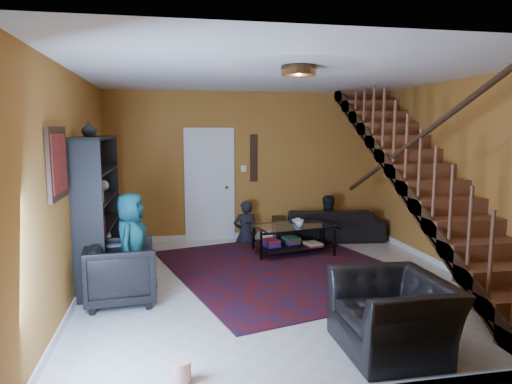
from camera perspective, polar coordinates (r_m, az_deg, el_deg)
The scene contains 21 objects.
floor at distance 6.37m, azimuth 2.99°, elevation -11.34°, with size 5.50×5.50×0.00m, color beige.
room at distance 7.46m, azimuth -9.62°, elevation -8.17°, with size 5.50×5.50×5.50m.
staircase at distance 6.88m, azimuth 20.50°, elevation 1.56°, with size 0.95×5.02×3.18m.
bookshelf at distance 6.61m, azimuth -19.01°, elevation -2.42°, with size 0.35×1.80×2.00m.
door at distance 8.66m, azimuth -5.81°, elevation 0.71°, with size 0.82×0.05×2.05m, color silver.
framed_picture at distance 5.08m, azimuth -23.59°, elevation 3.33°, with size 0.04×0.74×0.74m, color maroon.
wall_hanging at distance 8.74m, azimuth -0.29°, elevation 4.27°, with size 0.14×0.03×0.90m, color black.
ceiling_fixture at distance 5.29m, azimuth 5.36°, elevation 14.85°, with size 0.40×0.40×0.10m, color #3F2814.
rug at distance 6.99m, azimuth 3.58°, elevation -9.51°, with size 3.13×3.58×0.02m, color #400B0C.
sofa at distance 8.84m, azimuth 8.89°, elevation -3.96°, with size 2.05×0.80×0.60m, color black.
armchair_left at distance 5.83m, azimuth -16.48°, elevation -9.61°, with size 0.80×0.83×0.75m, color black.
armchair_right at distance 4.66m, azimuth 16.75°, elevation -14.43°, with size 1.09×0.95×0.71m, color black.
person_adult_a at distance 8.52m, azimuth -1.32°, elevation -5.21°, with size 0.45×0.30×1.24m, color black.
person_adult_b at distance 8.91m, azimuth 8.76°, elevation -4.54°, with size 0.63×0.49×1.30m, color black.
person_child at distance 6.09m, azimuth -15.32°, elevation -6.15°, with size 0.63×0.41×1.30m, color #195A60.
coffee_table at distance 7.78m, azimuth 4.62°, elevation -5.60°, with size 1.44×1.05×0.49m.
cup_a at distance 7.62m, azimuth 5.47°, elevation -3.93°, with size 0.13×0.13×0.10m, color #999999.
cup_b at distance 7.86m, azimuth 5.23°, elevation -3.61°, with size 0.10×0.10×0.09m, color #999999.
bowl at distance 7.89m, azimuth 5.23°, elevation -3.70°, with size 0.21×0.21×0.05m, color #999999.
vase at distance 6.02m, azimuth -20.15°, elevation 7.40°, with size 0.18×0.18×0.19m, color #999999.
popcorn_bucket at distance 4.10m, azimuth -9.22°, elevation -21.23°, with size 0.15×0.15×0.17m, color red.
Camera 1 is at (-1.46, -5.84, 2.09)m, focal length 32.00 mm.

